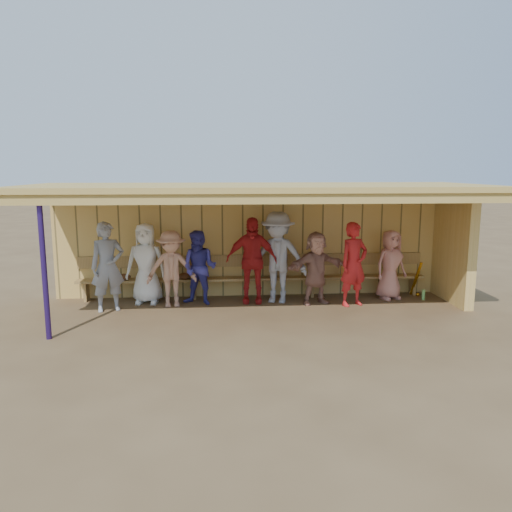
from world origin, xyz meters
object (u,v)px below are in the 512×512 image
at_px(player_h, 390,265).
at_px(bench, 253,273).
at_px(player_extra, 171,269).
at_px(player_f, 316,268).
at_px(player_b, 146,263).
at_px(player_e, 278,257).
at_px(player_c, 199,268).
at_px(player_d, 252,260).
at_px(player_a, 108,267).
at_px(player_g, 354,264).

bearing_deg(player_h, bench, 151.96).
distance_m(player_extra, bench, 1.85).
relative_size(player_f, player_extra, 0.97).
relative_size(player_b, player_extra, 1.08).
bearing_deg(player_extra, player_e, -3.73).
bearing_deg(player_b, player_f, 0.05).
xyz_separation_m(player_c, player_e, (1.64, 0.06, 0.19)).
bearing_deg(player_extra, player_d, -1.78).
xyz_separation_m(player_a, bench, (2.95, 0.86, -0.36)).
height_order(player_c, player_extra, player_extra).
height_order(player_a, player_extra, player_a).
xyz_separation_m(player_extra, bench, (1.72, 0.63, -0.26)).
height_order(player_b, player_f, player_b).
xyz_separation_m(player_f, player_g, (0.74, -0.18, 0.10)).
xyz_separation_m(player_d, player_h, (3.02, 0.07, -0.15)).
distance_m(player_a, player_e, 3.45).
bearing_deg(player_h, player_extra, 162.44).
relative_size(player_e, player_g, 1.11).
xyz_separation_m(player_b, player_h, (5.22, -0.06, -0.09)).
xyz_separation_m(player_c, bench, (1.16, 0.52, -0.25)).
bearing_deg(player_a, player_g, -19.27).
height_order(player_e, player_g, player_e).
xyz_separation_m(player_a, player_g, (4.96, 0.01, -0.03)).
distance_m(player_e, bench, 0.80).
bearing_deg(player_e, player_c, -160.09).
bearing_deg(bench, player_c, -155.60).
bearing_deg(player_f, player_a, 166.20).
bearing_deg(player_extra, player_g, -11.31).
xyz_separation_m(player_b, bench, (2.27, 0.33, -0.32)).
relative_size(player_a, player_h, 1.18).
height_order(player_f, player_g, player_g).
distance_m(player_d, player_extra, 1.67).
height_order(player_b, player_extra, player_b).
distance_m(player_b, player_h, 5.22).
bearing_deg(player_e, player_extra, -157.82).
bearing_deg(player_b, player_extra, -23.51).
bearing_deg(player_f, player_h, -7.04).
relative_size(player_extra, bench, 0.21).
bearing_deg(bench, player_g, -22.94).
relative_size(player_c, player_d, 0.86).
relative_size(player_a, player_g, 1.03).
bearing_deg(bench, player_e, -44.34).
relative_size(player_g, bench, 0.23).
xyz_separation_m(player_d, player_e, (0.55, -0.02, 0.06)).
distance_m(player_e, player_g, 1.58).
relative_size(player_h, bench, 0.20).
relative_size(player_g, player_extra, 1.10).
height_order(player_g, player_h, player_g).
bearing_deg(player_c, player_d, 24.52).
bearing_deg(player_f, player_g, -30.32).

